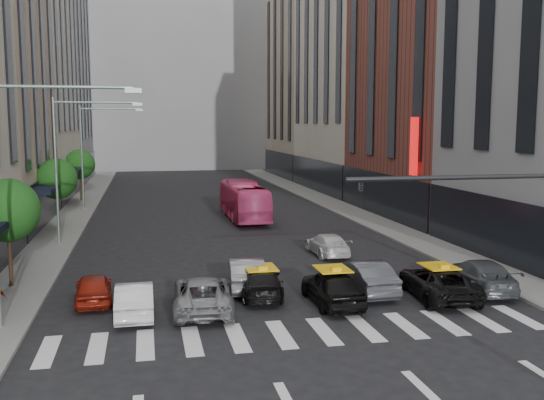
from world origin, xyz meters
TOP-DOWN VIEW (x-y plane):
  - ground at (0.00, 0.00)m, footprint 160.00×160.00m
  - sidewalk_left at (-11.50, 30.00)m, footprint 3.00×96.00m
  - sidewalk_right at (11.50, 30.00)m, footprint 3.00×96.00m
  - building_left_c at (-17.00, 46.00)m, footprint 8.00×20.00m
  - building_left_d at (-17.00, 65.00)m, footprint 8.00×18.00m
  - building_right_b at (17.00, 27.00)m, footprint 8.00×18.00m
  - building_right_c at (17.00, 46.00)m, footprint 8.00×20.00m
  - building_right_d at (17.00, 65.00)m, footprint 8.00×18.00m
  - building_far at (0.00, 85.00)m, footprint 30.00×10.00m
  - tree_near at (-11.80, 10.00)m, footprint 2.88×2.88m
  - tree_mid at (-11.80, 26.00)m, footprint 2.88×2.88m
  - tree_far at (-11.80, 42.00)m, footprint 2.88×2.88m
  - streetlamp_near at (-10.04, 4.00)m, footprint 5.38×0.25m
  - streetlamp_mid at (-10.04, 20.00)m, footprint 5.38×0.25m
  - streetlamp_far at (-10.04, 36.00)m, footprint 5.38×0.25m
  - liberty_sign at (12.60, 20.00)m, footprint 0.30×0.70m
  - car_red at (-7.92, 6.92)m, footprint 1.76×3.84m
  - car_white_front at (-6.19, 4.80)m, footprint 1.46×4.14m
  - car_silver at (-3.49, 4.88)m, footprint 2.68×5.19m
  - taxi_left at (-0.81, 6.41)m, footprint 2.27×4.56m
  - taxi_center at (1.90, 4.61)m, footprint 1.82×4.45m
  - car_grey_mid at (3.84, 6.05)m, footprint 1.79×4.61m
  - taxi_right at (6.70, 4.59)m, footprint 2.83×5.24m
  - car_grey_curb at (9.11, 5.32)m, footprint 2.61×5.15m
  - car_row2_left at (-1.23, 7.78)m, footprint 1.96×4.55m
  - car_row2_right at (4.57, 13.99)m, footprint 1.80×4.33m
  - bus at (1.97, 28.10)m, footprint 2.53×10.63m

SIDE VIEW (x-z plane):
  - ground at x=0.00m, z-range 0.00..0.00m
  - sidewalk_left at x=-11.50m, z-range 0.00..0.15m
  - sidewalk_right at x=11.50m, z-range 0.00..0.15m
  - car_row2_right at x=4.57m, z-range 0.00..1.25m
  - taxi_left at x=-0.81m, z-range 0.00..1.27m
  - car_red at x=-7.92m, z-range 0.00..1.28m
  - car_white_front at x=-6.19m, z-range 0.00..1.36m
  - taxi_right at x=6.70m, z-range 0.00..1.40m
  - car_silver at x=-3.49m, z-range 0.00..1.40m
  - car_grey_curb at x=9.11m, z-range 0.00..1.43m
  - car_row2_left at x=-1.23m, z-range 0.00..1.46m
  - car_grey_mid at x=3.84m, z-range 0.00..1.50m
  - taxi_center at x=1.90m, z-range 0.00..1.51m
  - bus at x=1.97m, z-range 0.00..2.96m
  - tree_near at x=-11.80m, z-range 1.18..6.13m
  - tree_mid at x=-11.80m, z-range 1.18..6.13m
  - tree_far at x=-11.80m, z-range 1.18..6.13m
  - streetlamp_near at x=-10.04m, z-range 1.40..10.40m
  - streetlamp_mid at x=-10.04m, z-range 1.40..10.40m
  - streetlamp_far at x=-10.04m, z-range 1.40..10.40m
  - liberty_sign at x=12.60m, z-range 4.00..8.00m
  - building_right_b at x=17.00m, z-range 0.00..26.00m
  - building_right_d at x=17.00m, z-range 0.00..28.00m
  - building_left_d at x=-17.00m, z-range 0.00..30.00m
  - building_left_c at x=-17.00m, z-range 0.00..36.00m
  - building_far at x=0.00m, z-range 0.00..36.00m
  - building_right_c at x=17.00m, z-range 0.00..40.00m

